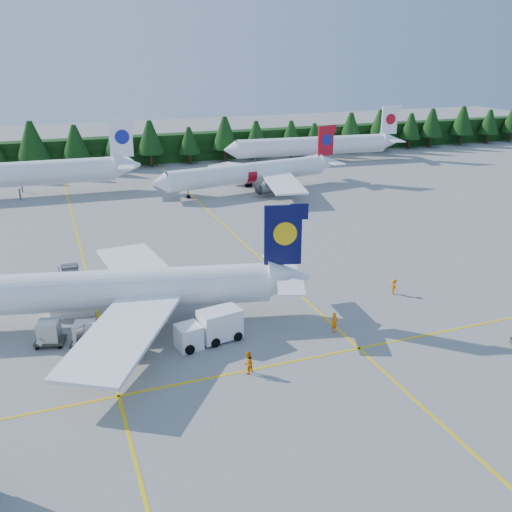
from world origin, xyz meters
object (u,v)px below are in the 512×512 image
object	(u,v)px
airliner_navy	(91,291)
airliner_red	(245,174)
airstairs	(73,305)
service_truck	(209,328)

from	to	relation	value
airliner_navy	airliner_red	bearing A→B (deg)	68.60
airliner_navy	airliner_red	world-z (taller)	airliner_navy
airstairs	service_truck	bearing A→B (deg)	-40.25
airstairs	service_truck	distance (m)	14.75
airliner_navy	service_truck	world-z (taller)	airliner_navy
airliner_red	service_truck	xyz separation A→B (m)	(-21.18, -50.57, -1.74)
airliner_red	airliner_navy	bearing A→B (deg)	-132.79
airliner_navy	airliner_red	distance (m)	52.87
airliner_red	service_truck	distance (m)	54.86
airliner_navy	airliner_red	size ratio (longest dim) A/B	1.02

